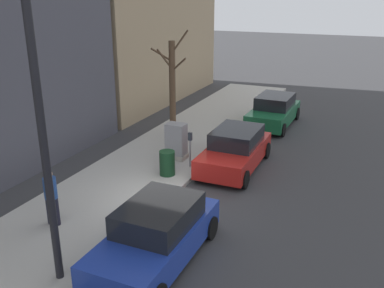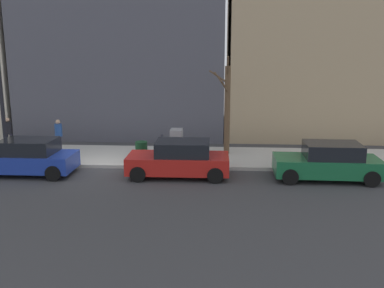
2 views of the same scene
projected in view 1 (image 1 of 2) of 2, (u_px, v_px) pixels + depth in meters
name	position (u px, v px, depth m)	size (l,w,h in m)	color
ground_plane	(168.00, 203.00, 13.73)	(120.00, 120.00, 0.00)	#38383A
sidewalk	(116.00, 190.00, 14.46)	(4.00, 36.00, 0.15)	#B2AFA8
parked_car_green	(274.00, 111.00, 21.48)	(2.01, 4.24, 1.52)	#196038
parked_car_red	(235.00, 150.00, 16.26)	(1.95, 4.21, 1.52)	red
parked_car_blue	(157.00, 234.00, 10.61)	(1.94, 4.21, 1.52)	#1E389E
parking_meter	(190.00, 146.00, 15.95)	(0.14, 0.10, 1.35)	slate
utility_box	(176.00, 141.00, 16.80)	(0.83, 0.61, 1.43)	#A8A399
streetlamp	(51.00, 119.00, 8.57)	(1.97, 0.32, 6.50)	black
bare_tree	(172.00, 88.00, 18.79)	(1.38, 1.05, 4.77)	brown
trash_bin	(167.00, 163.00, 15.36)	(0.56, 0.56, 0.90)	#14381E
pedestrian_near_meter	(51.00, 194.00, 11.91)	(0.40, 0.36, 1.66)	#1E1E2D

